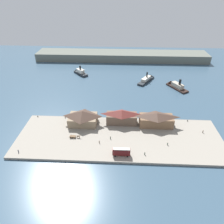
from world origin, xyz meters
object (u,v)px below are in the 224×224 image
(ferry_near_quay, at_px, (147,79))
(horse_cart, at_px, (75,136))
(pedestrian_at_waters_edge, at_px, (110,138))
(ferry_shed_central_terminal, at_px, (83,117))
(mooring_post_west, at_px, (38,116))
(ferry_moored_west, at_px, (175,86))
(ferry_approaching_east, at_px, (80,72))
(ferry_shed_west_terminal, at_px, (122,117))
(pedestrian_near_east_shed, at_px, (18,151))
(ferry_shed_customs_shed, at_px, (156,119))
(pedestrian_near_cart, at_px, (168,144))
(mooring_post_center_east, at_px, (188,121))
(pedestrian_standing_center, at_px, (203,132))
(pedestrian_walking_east, at_px, (99,142))
(street_tram, at_px, (121,152))
(pedestrian_by_tram, at_px, (145,154))
(mooring_post_east, at_px, (65,117))

(ferry_near_quay, bearing_deg, horse_cart, -120.36)
(pedestrian_at_waters_edge, bearing_deg, ferry_shed_central_terminal, 142.25)
(ferry_shed_central_terminal, height_order, mooring_post_west, ferry_shed_central_terminal)
(ferry_moored_west, bearing_deg, ferry_approaching_east, 163.64)
(ferry_shed_west_terminal, height_order, pedestrian_near_east_shed, ferry_shed_west_terminal)
(ferry_shed_west_terminal, relative_size, ferry_shed_customs_shed, 0.93)
(mooring_post_west, bearing_deg, ferry_approaching_east, 79.87)
(pedestrian_near_cart, bearing_deg, mooring_post_center_east, 54.10)
(pedestrian_standing_center, xyz_separation_m, mooring_post_west, (-96.97, 10.84, -0.34))
(pedestrian_at_waters_edge, xyz_separation_m, ferry_near_quay, (27.17, 79.33, -0.60))
(ferry_shed_central_terminal, bearing_deg, pedestrian_near_east_shed, -137.62)
(pedestrian_walking_east, relative_size, ferry_approaching_east, 0.10)
(mooring_post_west, height_order, mooring_post_center_east, same)
(street_tram, height_order, pedestrian_near_east_shed, street_tram)
(ferry_shed_central_terminal, relative_size, pedestrian_at_waters_edge, 9.32)
(pedestrian_by_tram, bearing_deg, ferry_approaching_east, 116.21)
(ferry_shed_central_terminal, distance_m, mooring_post_center_east, 62.49)
(mooring_post_east, bearing_deg, pedestrian_walking_east, -43.21)
(street_tram, distance_m, ferry_approaching_east, 110.36)
(street_tram, xyz_separation_m, pedestrian_at_waters_edge, (-5.90, 12.10, -1.73))
(pedestrian_walking_east, bearing_deg, ferry_shed_customs_shed, 28.80)
(pedestrian_at_waters_edge, height_order, ferry_approaching_east, ferry_approaching_east)
(pedestrian_near_cart, xyz_separation_m, ferry_near_quay, (-2.40, 82.78, -0.56))
(ferry_shed_customs_shed, distance_m, pedestrian_by_tram, 26.25)
(pedestrian_walking_east, relative_size, mooring_post_east, 1.82)
(ferry_shed_customs_shed, height_order, mooring_post_west, ferry_shed_customs_shed)
(pedestrian_walking_east, xyz_separation_m, ferry_moored_west, (53.63, 70.95, -0.42))
(pedestrian_near_east_shed, distance_m, ferry_moored_west, 122.21)
(ferry_near_quay, bearing_deg, street_tram, -103.10)
(pedestrian_at_waters_edge, distance_m, ferry_approaching_east, 96.95)
(street_tram, xyz_separation_m, pedestrian_by_tram, (11.36, 1.00, -1.77))
(ferry_near_quay, bearing_deg, ferry_moored_west, -29.94)
(street_tram, distance_m, pedestrian_walking_east, 14.39)
(horse_cart, relative_size, pedestrian_at_waters_edge, 3.42)
(pedestrian_walking_east, height_order, mooring_post_west, pedestrian_walking_east)
(pedestrian_at_waters_edge, bearing_deg, pedestrian_walking_east, -147.02)
(pedestrian_walking_east, bearing_deg, mooring_post_center_east, 23.35)
(street_tram, height_order, mooring_post_center_east, street_tram)
(pedestrian_walking_east, xyz_separation_m, pedestrian_near_east_shed, (-39.00, -8.76, 0.05))
(ferry_shed_central_terminal, relative_size, ferry_moored_west, 0.79)
(mooring_post_east, distance_m, mooring_post_center_east, 74.20)
(pedestrian_by_tram, bearing_deg, horse_cart, 163.05)
(mooring_post_center_east, bearing_deg, ferry_approaching_east, 137.14)
(ferry_shed_west_terminal, bearing_deg, ferry_approaching_east, 117.00)
(ferry_shed_customs_shed, distance_m, ferry_near_quay, 65.94)
(ferry_shed_west_terminal, relative_size, street_tram, 2.11)
(ferry_shed_west_terminal, xyz_separation_m, horse_cart, (-24.99, -14.95, -3.46))
(pedestrian_near_east_shed, bearing_deg, pedestrian_near_cart, 6.88)
(mooring_post_east, bearing_deg, street_tram, -41.10)
(pedestrian_by_tram, xyz_separation_m, mooring_post_center_east, (28.10, 29.47, -0.32))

